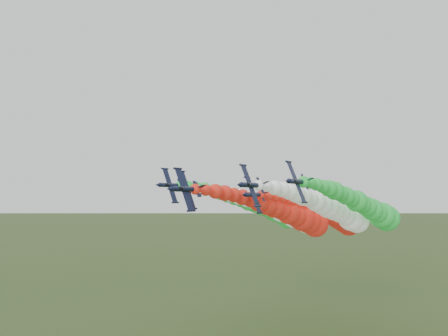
{
  "coord_description": "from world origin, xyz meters",
  "views": [
    {
      "loc": [
        54.71,
        -83.36,
        43.17
      ],
      "look_at": [
        -1.09,
        3.68,
        49.42
      ],
      "focal_mm": 35.0,
      "sensor_mm": 36.0,
      "label": 1
    }
  ],
  "objects_px": {
    "jet_inner_right": "(334,210)",
    "jet_trail": "(330,216)",
    "jet_outer_left": "(263,207)",
    "jet_inner_left": "(283,212)",
    "jet_lead": "(291,214)",
    "jet_outer_right": "(369,208)"
  },
  "relations": [
    {
      "from": "jet_inner_right",
      "to": "jet_trail",
      "type": "relative_size",
      "value": 1.0
    },
    {
      "from": "jet_outer_left",
      "to": "jet_trail",
      "type": "relative_size",
      "value": 1.0
    },
    {
      "from": "jet_inner_left",
      "to": "jet_inner_right",
      "type": "height_order",
      "value": "jet_inner_right"
    },
    {
      "from": "jet_inner_left",
      "to": "jet_outer_left",
      "type": "distance_m",
      "value": 11.99
    },
    {
      "from": "jet_lead",
      "to": "jet_trail",
      "type": "height_order",
      "value": "jet_lead"
    },
    {
      "from": "jet_lead",
      "to": "jet_outer_right",
      "type": "xyz_separation_m",
      "value": [
        18.82,
        15.3,
        1.7
      ]
    },
    {
      "from": "jet_outer_right",
      "to": "jet_trail",
      "type": "relative_size",
      "value": 1.0
    },
    {
      "from": "jet_lead",
      "to": "jet_inner_left",
      "type": "bearing_deg",
      "value": 127.13
    },
    {
      "from": "jet_trail",
      "to": "jet_outer_left",
      "type": "bearing_deg",
      "value": -157.25
    },
    {
      "from": "jet_outer_right",
      "to": "jet_inner_right",
      "type": "bearing_deg",
      "value": -137.67
    },
    {
      "from": "jet_inner_left",
      "to": "jet_trail",
      "type": "height_order",
      "value": "jet_inner_left"
    },
    {
      "from": "jet_inner_left",
      "to": "jet_inner_right",
      "type": "relative_size",
      "value": 1.0
    },
    {
      "from": "jet_outer_left",
      "to": "jet_outer_right",
      "type": "distance_m",
      "value": 35.79
    },
    {
      "from": "jet_inner_right",
      "to": "jet_trail",
      "type": "xyz_separation_m",
      "value": [
        -6.72,
        15.72,
        -2.49
      ]
    },
    {
      "from": "jet_outer_right",
      "to": "jet_trail",
      "type": "height_order",
      "value": "jet_outer_right"
    },
    {
      "from": "jet_lead",
      "to": "jet_inner_right",
      "type": "relative_size",
      "value": 1.0
    },
    {
      "from": "jet_lead",
      "to": "jet_outer_left",
      "type": "bearing_deg",
      "value": 138.94
    },
    {
      "from": "jet_outer_left",
      "to": "jet_trail",
      "type": "xyz_separation_m",
      "value": [
        20.81,
        8.73,
        -2.71
      ]
    },
    {
      "from": "jet_lead",
      "to": "jet_outer_right",
      "type": "height_order",
      "value": "jet_outer_right"
    },
    {
      "from": "jet_lead",
      "to": "jet_outer_left",
      "type": "relative_size",
      "value": 1.0
    },
    {
      "from": "jet_inner_left",
      "to": "jet_trail",
      "type": "xyz_separation_m",
      "value": [
        10.51,
        14.71,
        -1.45
      ]
    },
    {
      "from": "jet_inner_left",
      "to": "jet_trail",
      "type": "distance_m",
      "value": 18.14
    }
  ]
}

